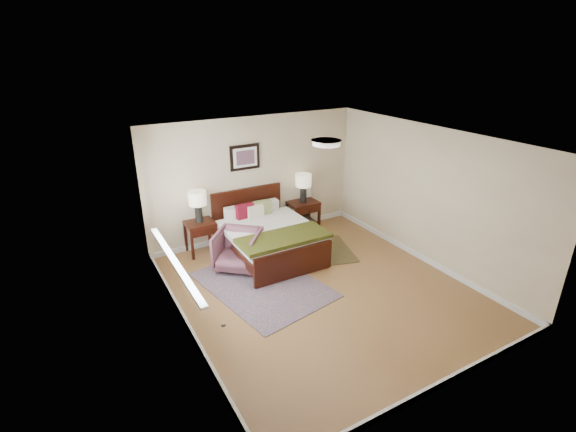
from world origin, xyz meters
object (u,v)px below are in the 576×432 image
object	(u,v)px
bed	(268,232)
armchair	(238,250)
nightstand_right	(303,213)
lamp_left	(198,201)
nightstand_left	(200,228)
rug_persian	(263,284)
lamp_right	(303,183)

from	to	relation	value
bed	armchair	world-z (taller)	bed
nightstand_right	lamp_left	bearing A→B (deg)	179.69
armchair	nightstand_right	bearing A→B (deg)	66.12
nightstand_left	rug_persian	world-z (taller)	nightstand_left
nightstand_right	lamp_right	size ratio (longest dim) A/B	1.04
lamp_left	lamp_right	bearing A→B (deg)	0.00
armchair	lamp_left	bearing A→B (deg)	153.85
lamp_left	armchair	bearing A→B (deg)	-67.17
nightstand_left	lamp_left	world-z (taller)	lamp_left
nightstand_left	nightstand_right	size ratio (longest dim) A/B	1.02
lamp_left	armchair	world-z (taller)	lamp_left
bed	lamp_right	xyz separation A→B (m)	(1.23, 0.74, 0.56)
nightstand_right	lamp_right	bearing A→B (deg)	90.00
nightstand_right	lamp_right	world-z (taller)	lamp_right
nightstand_right	lamp_right	distance (m)	0.68
nightstand_right	lamp_left	size ratio (longest dim) A/B	1.04
bed	lamp_right	distance (m)	1.55
bed	rug_persian	distance (m)	1.19
lamp_left	nightstand_right	bearing A→B (deg)	-0.31
nightstand_left	lamp_left	xyz separation A→B (m)	(-0.00, 0.02, 0.55)
lamp_left	lamp_right	xyz separation A→B (m)	(2.31, 0.00, -0.01)
lamp_right	rug_persian	bearing A→B (deg)	-137.44
bed	nightstand_right	distance (m)	1.44
bed	rug_persian	size ratio (longest dim) A/B	0.87
nightstand_left	armchair	distance (m)	0.99
nightstand_right	lamp_left	distance (m)	2.41
bed	rug_persian	world-z (taller)	bed
nightstand_left	nightstand_right	world-z (taller)	nightstand_left
nightstand_left	nightstand_right	bearing A→B (deg)	0.23
nightstand_right	lamp_left	xyz separation A→B (m)	(-2.31, 0.01, 0.69)
nightstand_left	armchair	xyz separation A→B (m)	(0.39, -0.89, -0.16)
bed	rug_persian	xyz separation A→B (m)	(-0.58, -0.92, -0.49)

